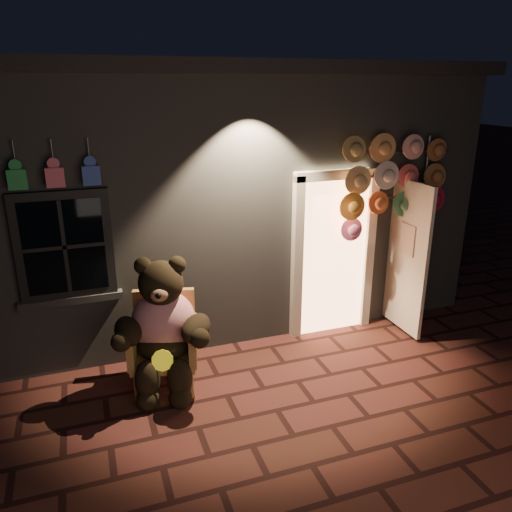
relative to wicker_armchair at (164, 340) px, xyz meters
name	(u,v)px	position (x,y,z in m)	size (l,w,h in m)	color
ground	(277,410)	(0.98, -0.93, -0.52)	(60.00, 60.00, 0.00)	#4E221D
shop_building	(188,178)	(0.98, 3.06, 1.22)	(7.30, 5.95, 3.51)	slate
wicker_armchair	(164,340)	(0.00, 0.00, 0.00)	(0.83, 0.79, 1.03)	#AE7443
teddy_bear	(163,328)	(-0.02, -0.13, 0.22)	(1.08, 0.96, 1.54)	red
hat_rack	(393,182)	(3.03, 0.35, 1.50)	(1.56, 0.22, 2.59)	#59595E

